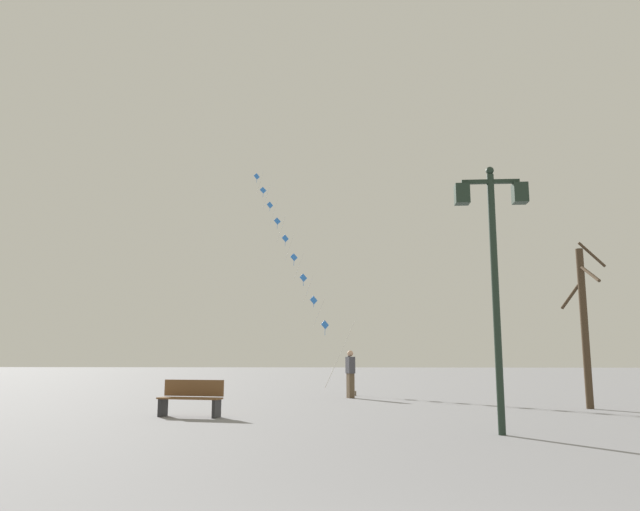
# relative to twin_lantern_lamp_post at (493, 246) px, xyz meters

# --- Properties ---
(ground_plane) EXTENTS (160.00, 160.00, 0.00)m
(ground_plane) POSITION_rel_twin_lantern_lamp_post_xyz_m (-2.33, 10.65, -3.60)
(ground_plane) COLOR gray
(twin_lantern_lamp_post) EXTENTS (1.42, 0.28, 5.22)m
(twin_lantern_lamp_post) POSITION_rel_twin_lantern_lamp_post_xyz_m (0.00, 0.00, 0.00)
(twin_lantern_lamp_post) COLOR #1E2D23
(twin_lantern_lamp_post) RESTS_ON ground_plane
(kite_train) EXTENTS (6.15, 11.37, 12.47)m
(kite_train) POSITION_rel_twin_lantern_lamp_post_xyz_m (-6.07, 18.22, 3.11)
(kite_train) COLOR brown
(kite_train) RESTS_ON ground_plane
(kite_flyer) EXTENTS (0.39, 0.62, 1.71)m
(kite_flyer) POSITION_rel_twin_lantern_lamp_post_xyz_m (-3.03, 10.80, -2.69)
(kite_flyer) COLOR brown
(kite_flyer) RESTS_ON ground_plane
(bare_tree) EXTENTS (1.21, 2.04, 4.85)m
(bare_tree) POSITION_rel_twin_lantern_lamp_post_xyz_m (3.88, 6.36, -1.11)
(bare_tree) COLOR #423323
(bare_tree) RESTS_ON ground_plane
(park_bench) EXTENTS (1.65, 0.74, 0.89)m
(park_bench) POSITION_rel_twin_lantern_lamp_post_xyz_m (-6.82, 3.20, -3.14)
(park_bench) COLOR brown
(park_bench) RESTS_ON ground_plane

